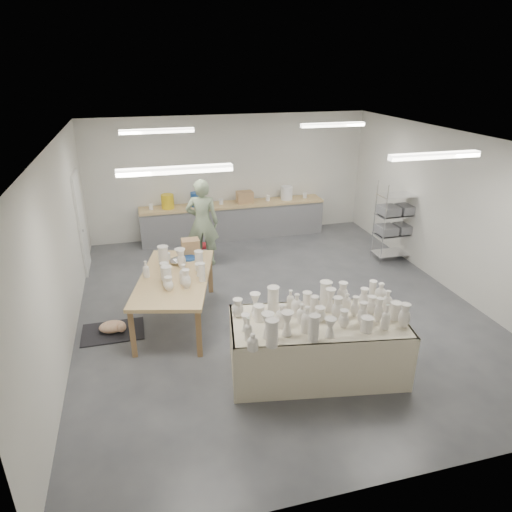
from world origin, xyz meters
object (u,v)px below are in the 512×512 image
object	(u,v)px
potter	(202,223)
red_stool	(202,246)
work_table	(177,273)
drying_table	(317,343)

from	to	relation	value
potter	red_stool	distance (m)	0.71
red_stool	work_table	bearing A→B (deg)	-107.35
red_stool	drying_table	bearing A→B (deg)	-78.06
work_table	drying_table	bearing A→B (deg)	-35.64
drying_table	red_stool	distance (m)	4.63
drying_table	red_stool	xyz separation A→B (m)	(-0.96, 4.53, -0.18)
drying_table	work_table	size ratio (longest dim) A/B	1.05
work_table	potter	xyz separation A→B (m)	(0.77, 2.20, 0.10)
drying_table	potter	world-z (taller)	potter
drying_table	red_stool	size ratio (longest dim) A/B	5.55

